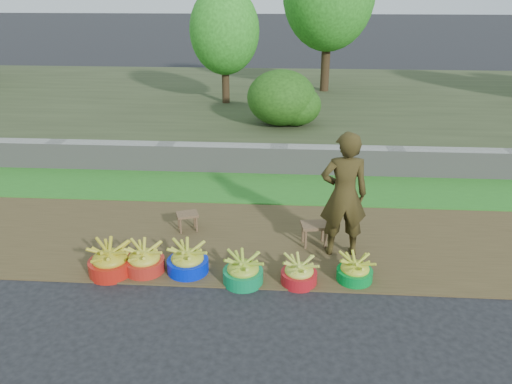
# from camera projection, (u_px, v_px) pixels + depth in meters

# --- Properties ---
(ground_plane) EXTENTS (120.00, 120.00, 0.00)m
(ground_plane) POSITION_uv_depth(u_px,v_px,m) (269.00, 290.00, 6.08)
(ground_plane) COLOR black
(ground_plane) RESTS_ON ground
(dirt_shoulder) EXTENTS (80.00, 2.50, 0.02)m
(dirt_shoulder) POSITION_uv_depth(u_px,v_px,m) (273.00, 241.00, 7.23)
(dirt_shoulder) COLOR #4A3D22
(dirt_shoulder) RESTS_ON ground
(grass_verge) EXTENTS (80.00, 1.50, 0.04)m
(grass_verge) POSITION_uv_depth(u_px,v_px,m) (277.00, 188.00, 9.06)
(grass_verge) COLOR #2A7922
(grass_verge) RESTS_ON ground
(retaining_wall) EXTENTS (80.00, 0.35, 0.55)m
(retaining_wall) POSITION_uv_depth(u_px,v_px,m) (279.00, 160.00, 9.75)
(retaining_wall) COLOR gray
(retaining_wall) RESTS_ON ground
(earth_bank) EXTENTS (80.00, 10.00, 0.50)m
(earth_bank) POSITION_uv_depth(u_px,v_px,m) (283.00, 105.00, 14.26)
(earth_bank) COLOR #374125
(earth_bank) RESTS_ON ground
(vegetation) EXTENTS (31.89, 7.46, 4.48)m
(vegetation) POSITION_uv_depth(u_px,v_px,m) (125.00, 14.00, 13.28)
(vegetation) COLOR #302313
(vegetation) RESTS_ON earth_bank
(basin_a) EXTENTS (0.56, 0.56, 0.42)m
(basin_a) POSITION_uv_depth(u_px,v_px,m) (110.00, 261.00, 6.35)
(basin_a) COLOR #AC1B10
(basin_a) RESTS_ON ground
(basin_b) EXTENTS (0.52, 0.52, 0.39)m
(basin_b) POSITION_uv_depth(u_px,v_px,m) (144.00, 260.00, 6.40)
(basin_b) COLOR #A72117
(basin_b) RESTS_ON ground
(basin_c) EXTENTS (0.53, 0.53, 0.40)m
(basin_c) POSITION_uv_depth(u_px,v_px,m) (188.00, 260.00, 6.39)
(basin_c) COLOR #001DD8
(basin_c) RESTS_ON ground
(basin_d) EXTENTS (0.50, 0.50, 0.37)m
(basin_d) POSITION_uv_depth(u_px,v_px,m) (243.00, 271.00, 6.17)
(basin_d) COLOR #097B43
(basin_d) RESTS_ON ground
(basin_e) EXTENTS (0.45, 0.45, 0.34)m
(basin_e) POSITION_uv_depth(u_px,v_px,m) (299.00, 273.00, 6.17)
(basin_e) COLOR #A5131A
(basin_e) RESTS_ON ground
(basin_f) EXTENTS (0.45, 0.45, 0.33)m
(basin_f) POSITION_uv_depth(u_px,v_px,m) (355.00, 270.00, 6.22)
(basin_f) COLOR #007F2A
(basin_f) RESTS_ON ground
(stool_left) EXTENTS (0.38, 0.33, 0.28)m
(stool_left) POSITION_uv_depth(u_px,v_px,m) (187.00, 217.00, 7.44)
(stool_left) COLOR brown
(stool_left) RESTS_ON dirt_shoulder
(stool_right) EXTENTS (0.41, 0.34, 0.33)m
(stool_right) POSITION_uv_depth(u_px,v_px,m) (314.00, 228.00, 7.00)
(stool_right) COLOR brown
(stool_right) RESTS_ON dirt_shoulder
(vendor_woman) EXTENTS (0.66, 0.46, 1.73)m
(vendor_woman) POSITION_uv_depth(u_px,v_px,m) (344.00, 195.00, 6.56)
(vendor_woman) COLOR black
(vendor_woman) RESTS_ON dirt_shoulder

